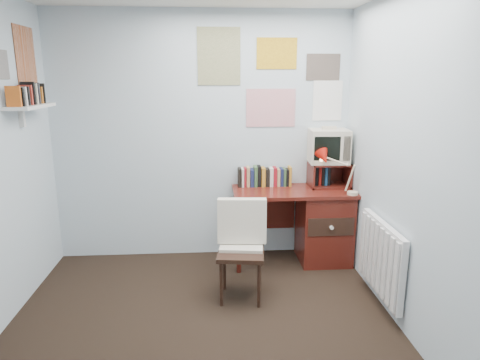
# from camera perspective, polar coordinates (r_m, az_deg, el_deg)

# --- Properties ---
(ground) EXTENTS (3.50, 3.50, 0.00)m
(ground) POSITION_cam_1_polar(r_m,az_deg,el_deg) (3.20, -5.09, -22.04)
(ground) COLOR black
(ground) RESTS_ON ground
(back_wall) EXTENTS (3.00, 0.02, 2.50)m
(back_wall) POSITION_cam_1_polar(r_m,az_deg,el_deg) (4.39, -5.07, 5.60)
(back_wall) COLOR silver
(back_wall) RESTS_ON ground
(right_wall) EXTENTS (0.02, 3.50, 2.50)m
(right_wall) POSITION_cam_1_polar(r_m,az_deg,el_deg) (3.02, 24.09, 0.75)
(right_wall) COLOR silver
(right_wall) RESTS_ON ground
(desk) EXTENTS (1.20, 0.55, 0.76)m
(desk) POSITION_cam_1_polar(r_m,az_deg,el_deg) (4.46, 10.39, -5.61)
(desk) COLOR #5E1D15
(desk) RESTS_ON ground
(desk_chair) EXTENTS (0.47, 0.45, 0.82)m
(desk_chair) POSITION_cam_1_polar(r_m,az_deg,el_deg) (3.65, 0.13, -9.75)
(desk_chair) COLOR black
(desk_chair) RESTS_ON ground
(desk_lamp) EXTENTS (0.29, 0.25, 0.38)m
(desk_lamp) POSITION_cam_1_polar(r_m,az_deg,el_deg) (4.19, 14.93, 0.58)
(desk_lamp) COLOR red
(desk_lamp) RESTS_ON desk
(tv_riser) EXTENTS (0.40, 0.30, 0.25)m
(tv_riser) POSITION_cam_1_polar(r_m,az_deg,el_deg) (4.47, 11.78, 0.74)
(tv_riser) COLOR #5E1D15
(tv_riser) RESTS_ON desk
(crt_tv) EXTENTS (0.41, 0.38, 0.37)m
(crt_tv) POSITION_cam_1_polar(r_m,az_deg,el_deg) (4.42, 11.68, 4.68)
(crt_tv) COLOR beige
(crt_tv) RESTS_ON tv_riser
(book_row) EXTENTS (0.60, 0.14, 0.22)m
(book_row) POSITION_cam_1_polar(r_m,az_deg,el_deg) (4.41, 3.62, 0.64)
(book_row) COLOR #5E1D15
(book_row) RESTS_ON desk
(radiator) EXTENTS (0.09, 0.80, 0.60)m
(radiator) POSITION_cam_1_polar(r_m,az_deg,el_deg) (3.73, 18.33, -9.85)
(radiator) COLOR white
(radiator) RESTS_ON right_wall
(wall_shelf) EXTENTS (0.20, 0.62, 0.24)m
(wall_shelf) POSITION_cam_1_polar(r_m,az_deg,el_deg) (3.99, -26.15, 8.81)
(wall_shelf) COLOR white
(wall_shelf) RESTS_ON left_wall
(posters_back) EXTENTS (1.20, 0.01, 0.90)m
(posters_back) POSITION_cam_1_polar(r_m,az_deg,el_deg) (4.38, 4.20, 13.48)
(posters_back) COLOR white
(posters_back) RESTS_ON back_wall
(posters_left) EXTENTS (0.01, 0.70, 0.60)m
(posters_left) POSITION_cam_1_polar(r_m,az_deg,el_deg) (4.02, -28.01, 14.09)
(posters_left) COLOR white
(posters_left) RESTS_ON left_wall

